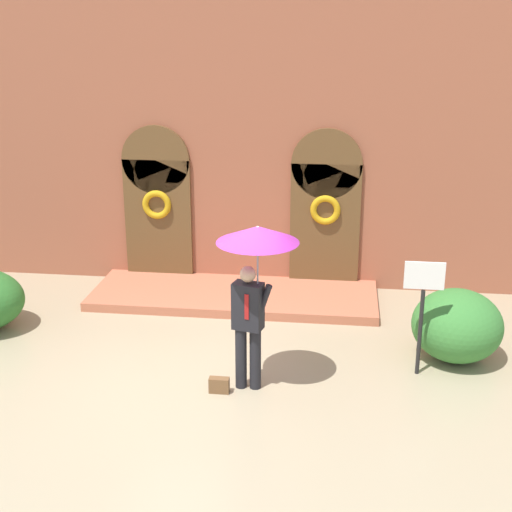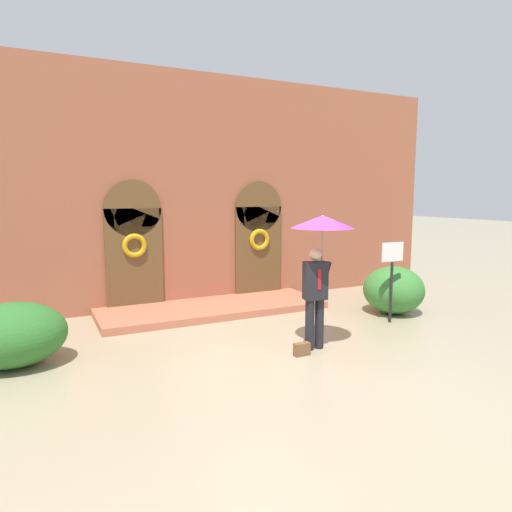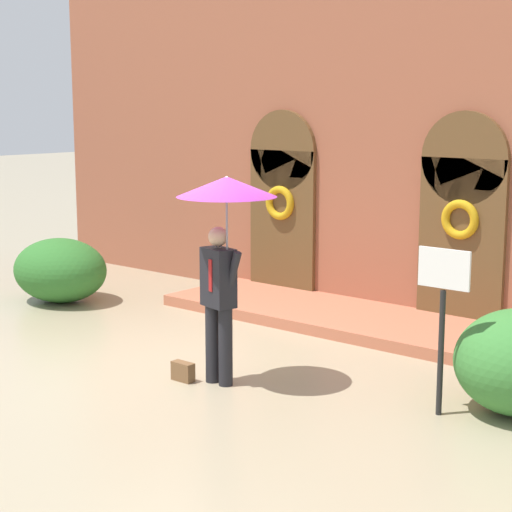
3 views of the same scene
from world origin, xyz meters
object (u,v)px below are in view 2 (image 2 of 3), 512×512
Objects in this scene: handbag at (302,349)px; shrub_right at (393,290)px; person_with_umbrella at (321,241)px; shrub_left at (13,335)px; sign_post at (392,269)px.

shrub_right reaches higher than handbag.
shrub_left is (-4.84, 1.41, -1.40)m from person_with_umbrella.
shrub_left is 7.74m from shrub_right.
person_with_umbrella is 1.37× the size of sign_post.
person_with_umbrella is at bearing -162.82° from sign_post.
handbag is at bearing -161.84° from sign_post.
sign_post is at bearing 17.95° from handbag.
shrub_right is (0.61, 0.58, -0.62)m from sign_post.
person_with_umbrella reaches higher than shrub_right.
sign_post is (2.77, 0.91, 1.05)m from handbag.
shrub_right is at bearing 43.45° from sign_post.
person_with_umbrella is 1.88m from handbag.
handbag is at bearing -20.29° from shrub_left.
shrub_right is (3.38, 1.48, 0.43)m from handbag.
sign_post reaches higher than handbag.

